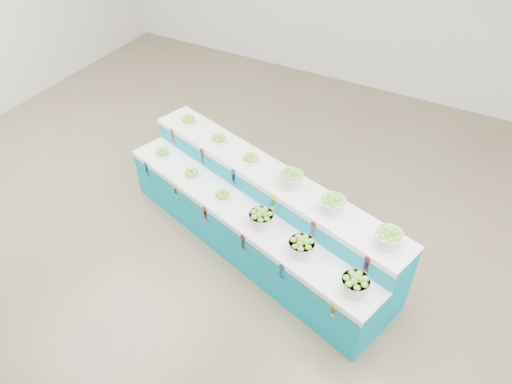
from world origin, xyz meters
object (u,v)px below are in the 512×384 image
at_px(basket_lower_left, 261,218).
at_px(plate_upper_mid, 219,138).
at_px(basket_upper_right, 388,238).
at_px(display_stand, 256,214).

bearing_deg(basket_lower_left, plate_upper_mid, 142.47).
relative_size(basket_lower_left, basket_upper_right, 1.00).
height_order(plate_upper_mid, basket_upper_right, basket_upper_right).
bearing_deg(plate_upper_mid, basket_upper_right, -16.67).
height_order(basket_lower_left, basket_upper_right, basket_upper_right).
bearing_deg(plate_upper_mid, basket_lower_left, -37.53).
xyz_separation_m(display_stand, basket_lower_left, (0.24, -0.32, 0.32)).
relative_size(basket_lower_left, plate_upper_mid, 1.34).
xyz_separation_m(basket_lower_left, basket_upper_right, (1.37, 0.08, 0.30)).
distance_m(display_stand, basket_upper_right, 1.74).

